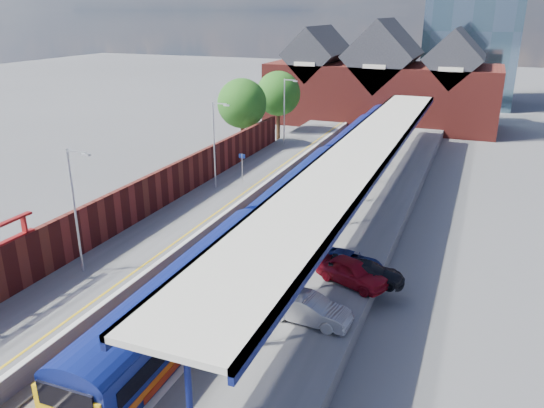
{
  "coord_description": "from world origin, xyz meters",
  "views": [
    {
      "loc": [
        13.15,
        -14.71,
        14.67
      ],
      "look_at": [
        0.91,
        15.93,
        2.6
      ],
      "focal_mm": 35.0,
      "sensor_mm": 36.0,
      "label": 1
    }
  ],
  "objects_px": {
    "lamp_post_b": "(76,204)",
    "parked_car_blue": "(349,262)",
    "lamp_post_c": "(215,140)",
    "parked_car_red": "(352,272)",
    "train": "(333,163)",
    "platform_sign": "(242,163)",
    "lamp_post_d": "(286,108)",
    "parked_car_dark": "(367,272)",
    "parked_car_silver": "(309,309)"
  },
  "relations": [
    {
      "from": "lamp_post_b",
      "to": "parked_car_blue",
      "type": "bearing_deg",
      "value": 22.05
    },
    {
      "from": "lamp_post_c",
      "to": "parked_car_red",
      "type": "relative_size",
      "value": 1.73
    },
    {
      "from": "train",
      "to": "lamp_post_c",
      "type": "xyz_separation_m",
      "value": [
        -7.86,
        -6.82,
        2.87
      ]
    },
    {
      "from": "lamp_post_b",
      "to": "platform_sign",
      "type": "height_order",
      "value": "lamp_post_b"
    },
    {
      "from": "lamp_post_b",
      "to": "lamp_post_d",
      "type": "xyz_separation_m",
      "value": [
        0.0,
        32.0,
        0.0
      ]
    },
    {
      "from": "parked_car_dark",
      "to": "parked_car_silver",
      "type": "bearing_deg",
      "value": 155.84
    },
    {
      "from": "train",
      "to": "lamp_post_c",
      "type": "distance_m",
      "value": 10.79
    },
    {
      "from": "parked_car_blue",
      "to": "platform_sign",
      "type": "bearing_deg",
      "value": 55.58
    },
    {
      "from": "train",
      "to": "platform_sign",
      "type": "height_order",
      "value": "platform_sign"
    },
    {
      "from": "platform_sign",
      "to": "parked_car_dark",
      "type": "distance_m",
      "value": 19.07
    },
    {
      "from": "platform_sign",
      "to": "parked_car_blue",
      "type": "distance_m",
      "value": 17.54
    },
    {
      "from": "parked_car_red",
      "to": "platform_sign",
      "type": "bearing_deg",
      "value": 65.03
    },
    {
      "from": "lamp_post_d",
      "to": "parked_car_dark",
      "type": "distance_m",
      "value": 31.38
    },
    {
      "from": "train",
      "to": "lamp_post_d",
      "type": "distance_m",
      "value": 12.42
    },
    {
      "from": "lamp_post_c",
      "to": "lamp_post_d",
      "type": "distance_m",
      "value": 16.0
    },
    {
      "from": "parked_car_dark",
      "to": "parked_car_blue",
      "type": "relative_size",
      "value": 1.02
    },
    {
      "from": "train",
      "to": "platform_sign",
      "type": "xyz_separation_m",
      "value": [
        -6.49,
        -4.82,
        0.57
      ]
    },
    {
      "from": "parked_car_red",
      "to": "parked_car_silver",
      "type": "bearing_deg",
      "value": -170.31
    },
    {
      "from": "lamp_post_c",
      "to": "parked_car_blue",
      "type": "height_order",
      "value": "lamp_post_c"
    },
    {
      "from": "lamp_post_b",
      "to": "lamp_post_c",
      "type": "distance_m",
      "value": 16.0
    },
    {
      "from": "lamp_post_d",
      "to": "platform_sign",
      "type": "xyz_separation_m",
      "value": [
        1.36,
        -14.0,
        -2.3
      ]
    },
    {
      "from": "parked_car_blue",
      "to": "lamp_post_b",
      "type": "bearing_deg",
      "value": 123.07
    },
    {
      "from": "parked_car_silver",
      "to": "parked_car_dark",
      "type": "bearing_deg",
      "value": -15.16
    },
    {
      "from": "platform_sign",
      "to": "parked_car_silver",
      "type": "distance_m",
      "value": 21.72
    },
    {
      "from": "parked_car_dark",
      "to": "parked_car_blue",
      "type": "distance_m",
      "value": 1.54
    },
    {
      "from": "train",
      "to": "parked_car_silver",
      "type": "xyz_separation_m",
      "value": [
        5.3,
        -23.03,
        -0.46
      ]
    },
    {
      "from": "parked_car_silver",
      "to": "platform_sign",
      "type": "bearing_deg",
      "value": 37.39
    },
    {
      "from": "lamp_post_b",
      "to": "parked_car_dark",
      "type": "bearing_deg",
      "value": 17.12
    },
    {
      "from": "lamp_post_b",
      "to": "platform_sign",
      "type": "xyz_separation_m",
      "value": [
        1.36,
        18.0,
        -2.3
      ]
    },
    {
      "from": "lamp_post_d",
      "to": "parked_car_dark",
      "type": "bearing_deg",
      "value": -61.54
    },
    {
      "from": "parked_car_silver",
      "to": "parked_car_blue",
      "type": "distance_m",
      "value": 5.76
    },
    {
      "from": "lamp_post_d",
      "to": "parked_car_silver",
      "type": "xyz_separation_m",
      "value": [
        13.15,
        -32.21,
        -3.33
      ]
    },
    {
      "from": "parked_car_red",
      "to": "parked_car_dark",
      "type": "xyz_separation_m",
      "value": [
        0.73,
        0.45,
        -0.11
      ]
    },
    {
      "from": "platform_sign",
      "to": "parked_car_red",
      "type": "relative_size",
      "value": 0.62
    },
    {
      "from": "parked_car_blue",
      "to": "train",
      "type": "bearing_deg",
      "value": 29.53
    },
    {
      "from": "parked_car_red",
      "to": "parked_car_dark",
      "type": "bearing_deg",
      "value": -36.1
    },
    {
      "from": "parked_car_dark",
      "to": "train",
      "type": "bearing_deg",
      "value": 16.5
    },
    {
      "from": "parked_car_red",
      "to": "train",
      "type": "bearing_deg",
      "value": 40.96
    },
    {
      "from": "lamp_post_c",
      "to": "parked_car_silver",
      "type": "height_order",
      "value": "lamp_post_c"
    },
    {
      "from": "lamp_post_b",
      "to": "parked_car_silver",
      "type": "distance_m",
      "value": 13.57
    },
    {
      "from": "train",
      "to": "parked_car_dark",
      "type": "height_order",
      "value": "train"
    },
    {
      "from": "lamp_post_c",
      "to": "lamp_post_d",
      "type": "relative_size",
      "value": 1.0
    },
    {
      "from": "lamp_post_b",
      "to": "lamp_post_c",
      "type": "height_order",
      "value": "same"
    },
    {
      "from": "lamp_post_d",
      "to": "parked_car_red",
      "type": "xyz_separation_m",
      "value": [
        14.13,
        -27.87,
        -3.3
      ]
    },
    {
      "from": "platform_sign",
      "to": "lamp_post_b",
      "type": "bearing_deg",
      "value": -94.33
    },
    {
      "from": "parked_car_silver",
      "to": "parked_car_blue",
      "type": "xyz_separation_m",
      "value": [
        0.49,
        5.74,
        -0.12
      ]
    },
    {
      "from": "train",
      "to": "parked_car_blue",
      "type": "distance_m",
      "value": 18.24
    },
    {
      "from": "train",
      "to": "parked_car_dark",
      "type": "xyz_separation_m",
      "value": [
        7.01,
        -18.24,
        -0.54
      ]
    },
    {
      "from": "platform_sign",
      "to": "parked_car_dark",
      "type": "xyz_separation_m",
      "value": [
        13.5,
        -13.42,
        -1.11
      ]
    },
    {
      "from": "parked_car_red",
      "to": "lamp_post_c",
      "type": "bearing_deg",
      "value": 72.36
    }
  ]
}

